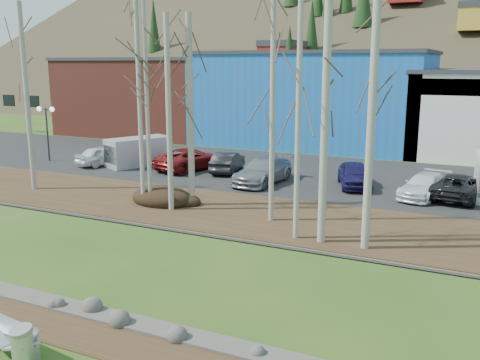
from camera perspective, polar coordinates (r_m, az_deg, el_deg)
The scene contains 29 objects.
dirt_strip at distance 15.46m, azimuth -14.09°, elevation -16.08°, with size 80.00×1.80×0.03m, color #382616.
near_bank_rocks at distance 16.15m, azimuth -11.77°, elevation -14.72°, with size 80.00×0.80×0.50m, color #47423D, non-canonical shape.
river at distance 19.25m, azimuth -4.32°, elevation -9.90°, with size 80.00×8.00×0.90m, color #132432, non-canonical shape.
far_bank_rocks at distance 22.67m, azimuth 0.83°, elevation -6.37°, with size 80.00×0.80×0.46m, color #47423D, non-canonical shape.
far_bank at distance 25.46m, azimuth 3.83°, elevation -4.10°, with size 80.00×7.00×0.15m, color #382616.
parking_lot at distance 35.16m, azimuth 10.15°, elevation 0.34°, with size 80.00×14.00×0.14m, color black.
building_brick at distance 57.67m, azimuth -9.59°, elevation 8.86°, with size 16.32×12.24×7.80m.
building_blue at distance 49.63m, azimuth 7.94°, elevation 8.65°, with size 20.40×12.24×8.30m.
bench_damaged at distance 15.34m, azimuth -23.22°, elevation -15.30°, with size 1.93×0.85×0.83m.
litter_bin at distance 14.71m, azimuth -22.17°, elevation -16.28°, with size 0.53×0.53×0.92m, color silver.
dirt_mound at distance 28.11m, azimuth -8.32°, elevation -1.76°, with size 3.39×2.39×0.66m, color black.
birch_0 at distance 32.56m, azimuth -21.78°, elevation 8.12°, with size 0.27×0.27×10.42m.
birch_1 at distance 26.96m, azimuth -9.91°, elevation 8.15°, with size 0.22×0.22×10.46m.
birch_2 at distance 26.87m, azimuth -5.32°, elevation 7.27°, with size 0.32×0.32×9.53m.
birch_3 at distance 27.02m, azimuth -10.69°, elevation 8.91°, with size 0.23×0.23×11.20m.
birch_4 at distance 26.06m, azimuth -7.61°, elevation 6.95°, with size 0.27×0.27×9.43m.
birch_5 at distance 24.00m, azimuth 3.47°, elevation 7.22°, with size 0.24×0.24×9.97m.
birch_6 at distance 21.52m, azimuth 6.23°, elevation 6.35°, with size 0.22×0.22×9.80m.
birch_7 at distance 20.71m, azimuth 13.87°, elevation 6.94°, with size 0.31×0.31×10.60m.
birch_10 at distance 21.14m, azimuth 9.08°, elevation 7.25°, with size 0.31×0.31×10.60m.
street_lamp at distance 41.94m, azimuth -19.97°, elevation 6.20°, with size 1.54×0.43×4.02m.
car_0 at distance 39.38m, azimuth -14.32°, elevation 2.56°, with size 1.63×4.04×1.38m, color white.
car_1 at distance 35.70m, azimuth -1.33°, elevation 1.94°, with size 1.43×4.10×1.35m, color black.
car_2 at distance 36.68m, azimuth -5.35°, elevation 2.26°, with size 2.43×5.26×1.46m, color maroon.
car_3 at distance 32.38m, azimuth 2.45°, elevation 0.98°, with size 2.10×5.16×1.50m, color gray.
car_4 at distance 32.10m, azimuth 12.11°, elevation 0.57°, with size 1.71×4.26×1.45m, color #231A55.
car_5 at distance 31.01m, azimuth 22.23°, elevation -0.59°, with size 2.25×4.88×1.36m, color black.
car_6 at distance 30.58m, azimuth 19.08°, elevation -0.60°, with size 1.78×4.38×1.27m, color white.
van_grey at distance 38.60m, azimuth -11.00°, elevation 2.98°, with size 3.57×4.89×1.97m.
Camera 1 is at (8.90, -8.24, 7.29)m, focal length 40.00 mm.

